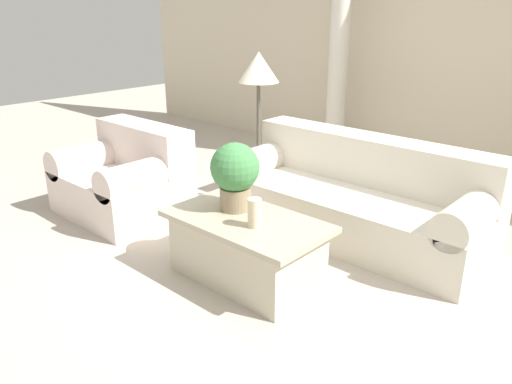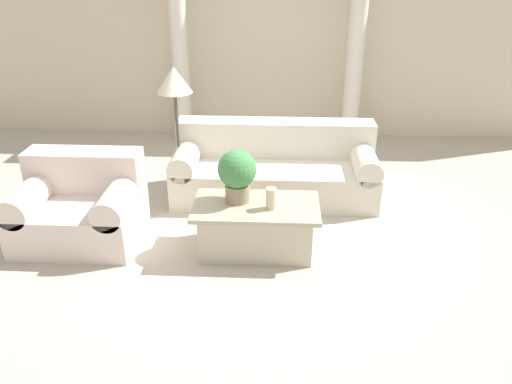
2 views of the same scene
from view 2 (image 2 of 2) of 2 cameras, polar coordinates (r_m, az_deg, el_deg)
name	(u,v)px [view 2 (image 2 of 2)]	position (r m, az deg, el deg)	size (l,w,h in m)	color
ground_plane	(251,226)	(5.12, -0.55, -3.91)	(16.00, 16.00, 0.00)	#BCB2A3
wall_back	(263,25)	(7.38, 0.80, 18.57)	(10.00, 0.06, 3.20)	beige
sofa_long	(275,168)	(5.66, 2.14, 2.78)	(2.24, 0.90, 0.81)	beige
loveseat	(80,205)	(5.08, -19.42, -1.39)	(1.12, 0.90, 0.81)	silver
coffee_table	(256,227)	(4.62, 0.03, -4.00)	(1.15, 0.64, 0.47)	beige
potted_plant	(237,173)	(4.47, -2.17, 2.18)	(0.35, 0.35, 0.49)	#937F60
pillar_candle	(271,198)	(4.41, 1.75, -0.73)	(0.09, 0.09, 0.20)	beige
floor_lamp	(175,88)	(5.43, -9.28, 11.61)	(0.38, 0.38, 1.46)	#4C473D
column_left	(180,57)	(7.13, -8.66, 15.00)	(0.32, 0.32, 2.40)	silver
column_right	(355,59)	(7.06, 11.24, 14.70)	(0.32, 0.32, 2.40)	silver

